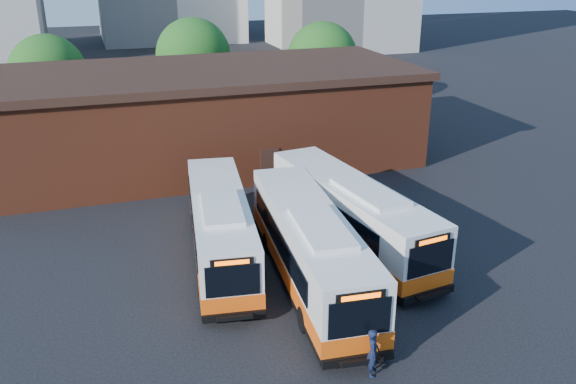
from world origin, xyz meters
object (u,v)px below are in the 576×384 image
object	(u,v)px
bus_midwest	(220,229)
transit_worker	(373,353)
bus_east	(351,216)
bus_mideast	(311,251)

from	to	relation	value
bus_midwest	transit_worker	world-z (taller)	bus_midwest
bus_midwest	bus_east	size ratio (longest dim) A/B	0.95
bus_mideast	bus_midwest	bearing A→B (deg)	136.02
bus_midwest	bus_mideast	world-z (taller)	bus_mideast
transit_worker	bus_mideast	bearing A→B (deg)	22.60
bus_east	transit_worker	xyz separation A→B (m)	(-3.29, -9.42, -0.67)
bus_mideast	bus_east	world-z (taller)	bus_mideast
bus_midwest	transit_worker	bearing A→B (deg)	-65.62
bus_east	transit_worker	size ratio (longest dim) A/B	7.18
bus_midwest	transit_worker	distance (m)	10.55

